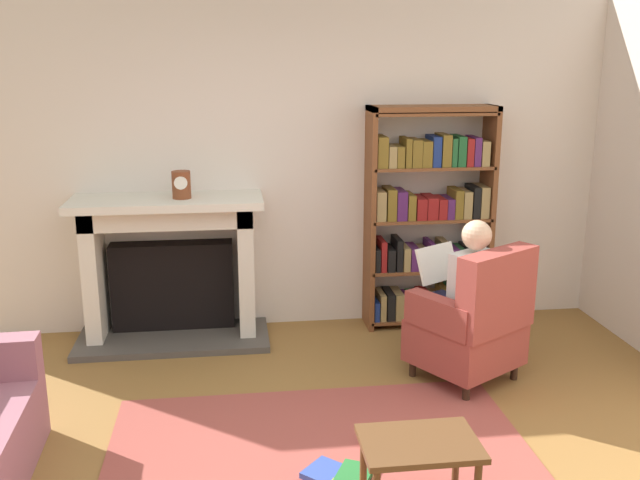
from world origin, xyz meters
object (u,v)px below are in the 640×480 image
(bookshelf, at_px, (429,220))
(side_table, at_px, (419,453))
(armchair_reading, at_px, (474,323))
(seated_reader, at_px, (462,292))
(mantel_clock, at_px, (181,185))
(fireplace, at_px, (171,264))

(bookshelf, height_order, side_table, bookshelf)
(armchair_reading, distance_m, side_table, 1.61)
(armchair_reading, distance_m, seated_reader, 0.23)
(mantel_clock, xyz_separation_m, side_table, (1.21, -2.40, -0.89))
(bookshelf, relative_size, armchair_reading, 1.86)
(side_table, bearing_deg, armchair_reading, 61.81)
(armchair_reading, height_order, side_table, armchair_reading)
(mantel_clock, xyz_separation_m, armchair_reading, (1.97, -0.98, -0.83))
(seated_reader, bearing_deg, armchair_reading, 90.00)
(seated_reader, height_order, side_table, seated_reader)
(armchair_reading, relative_size, side_table, 1.73)
(bookshelf, distance_m, armchair_reading, 1.21)
(fireplace, relative_size, armchair_reading, 1.53)
(mantel_clock, distance_m, side_table, 2.84)
(fireplace, relative_size, seated_reader, 1.30)
(fireplace, xyz_separation_m, bookshelf, (2.08, 0.03, 0.29))
(fireplace, relative_size, bookshelf, 0.82)
(bookshelf, xyz_separation_m, seated_reader, (-0.05, -1.02, -0.27))
(fireplace, relative_size, side_table, 2.65)
(bookshelf, distance_m, seated_reader, 1.05)
(bookshelf, relative_size, side_table, 3.23)
(armchair_reading, bearing_deg, side_table, 30.31)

